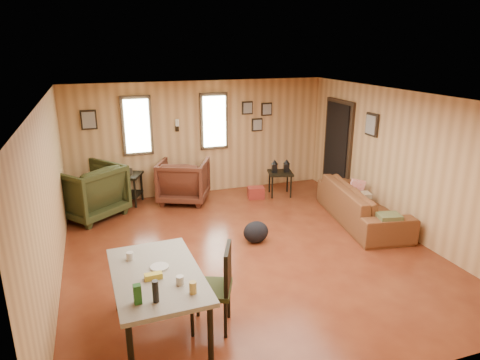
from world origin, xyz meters
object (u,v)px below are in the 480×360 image
object	(u,v)px
side_table	(280,171)
dining_table	(157,279)
end_table	(126,183)
sofa	(363,198)
recliner_green	(89,189)
recliner_brown	(184,179)

from	to	relation	value
side_table	dining_table	distance (m)	5.00
end_table	dining_table	bearing A→B (deg)	-90.16
sofa	side_table	xyz separation A→B (m)	(-0.83, 1.80, 0.09)
recliner_green	side_table	world-z (taller)	recliner_green
end_table	dining_table	size ratio (longest dim) A/B	0.49
recliner_brown	sofa	bearing A→B (deg)	168.16
sofa	dining_table	size ratio (longest dim) A/B	1.48
sofa	side_table	world-z (taller)	sofa
side_table	end_table	bearing A→B (deg)	170.21
recliner_green	end_table	size ratio (longest dim) A/B	1.43
recliner_green	end_table	bearing A→B (deg)	177.20
side_table	dining_table	size ratio (longest dim) A/B	0.51
recliner_brown	side_table	bearing A→B (deg)	-163.97
dining_table	side_table	bearing A→B (deg)	48.49
recliner_brown	dining_table	xyz separation A→B (m)	(-1.15, -4.16, 0.23)
sofa	recliner_brown	bearing A→B (deg)	63.19
recliner_brown	recliner_green	bearing A→B (deg)	32.50
side_table	dining_table	bearing A→B (deg)	-129.45
sofa	recliner_green	distance (m)	5.04
recliner_brown	recliner_green	distance (m)	1.86
sofa	recliner_green	world-z (taller)	recliner_green
recliner_brown	recliner_green	size ratio (longest dim) A/B	0.88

